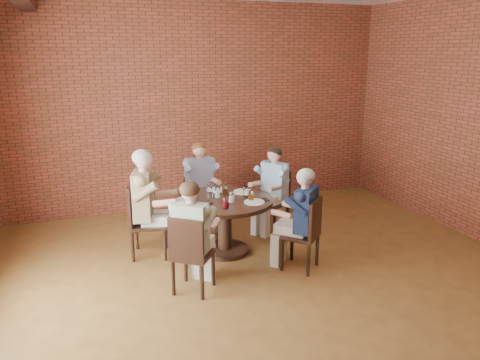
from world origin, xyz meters
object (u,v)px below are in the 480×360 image
object	(u,v)px
chair_d	(190,252)
diner_a	(272,190)
diner_d	(193,237)
chair_c	(142,217)
chair_b	(199,193)
dining_table	(225,215)
diner_b	(201,185)
diner_c	(148,204)
chair_e	(307,232)
smartphone	(266,200)
diner_e	(301,220)
chair_a	(275,198)

from	to	relation	value
chair_d	diner_a	bearing A→B (deg)	-100.90
diner_a	diner_d	bearing A→B (deg)	-78.39
diner_a	chair_c	world-z (taller)	diner_a
chair_b	dining_table	bearing A→B (deg)	-90.00
diner_b	diner_c	size ratio (longest dim) A/B	0.92
chair_b	chair_d	world-z (taller)	chair_b
chair_d	diner_c	bearing A→B (deg)	-40.98
diner_d	chair_e	bearing A→B (deg)	-141.11
dining_table	smartphone	bearing A→B (deg)	-25.33
chair_b	diner_b	size ratio (longest dim) A/B	0.71
diner_d	smartphone	distance (m)	1.30
diner_a	smartphone	world-z (taller)	diner_a
chair_d	chair_e	bearing A→B (deg)	-138.76
chair_d	diner_e	bearing A→B (deg)	-136.38
chair_a	chair_e	xyz separation A→B (m)	(-0.20, -1.38, 0.00)
chair_a	diner_a	world-z (taller)	diner_a
dining_table	chair_e	size ratio (longest dim) A/B	1.41
diner_b	chair_e	world-z (taller)	diner_b
diner_a	diner_d	distance (m)	2.09
chair_b	diner_a	bearing A→B (deg)	-35.17
diner_d	chair_e	distance (m)	1.44
chair_d	smartphone	world-z (taller)	chair_d
chair_e	smartphone	distance (m)	0.71
diner_a	chair_d	size ratio (longest dim) A/B	1.40
diner_c	chair_d	size ratio (longest dim) A/B	1.56
chair_c	diner_e	size ratio (longest dim) A/B	0.77
diner_c	diner_e	size ratio (longest dim) A/B	1.11
diner_b	chair_c	distance (m)	1.28
diner_c	chair_e	bearing A→B (deg)	-106.69
chair_c	diner_b	bearing A→B (deg)	-36.82
diner_b	chair_e	size ratio (longest dim) A/B	1.43
diner_b	diner_c	bearing A→B (deg)	-140.27
dining_table	chair_a	world-z (taller)	chair_a
chair_a	chair_c	size ratio (longest dim) A/B	0.92
chair_a	diner_d	distance (m)	2.17
diner_c	chair_d	bearing A→B (deg)	-152.84
diner_a	diner_b	xyz separation A→B (m)	(-0.95, 0.54, 0.01)
diner_b	chair_d	bearing A→B (deg)	-110.29
diner_a	chair_c	size ratio (longest dim) A/B	1.29
diner_c	smartphone	xyz separation A→B (m)	(1.43, -0.49, 0.05)
chair_a	chair_b	xyz separation A→B (m)	(-1.01, 0.59, 0.01)
diner_a	diner_e	bearing A→B (deg)	-38.27
chair_c	diner_c	bearing A→B (deg)	-90.00
dining_table	chair_e	world-z (taller)	chair_e
diner_b	diner_e	distance (m)	1.98
chair_d	chair_b	bearing A→B (deg)	-70.59
diner_c	diner_d	bearing A→B (deg)	-149.93
diner_c	diner_e	world-z (taller)	diner_c
dining_table	diner_e	size ratio (longest dim) A/B	1.00
chair_a	diner_d	size ratio (longest dim) A/B	0.70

